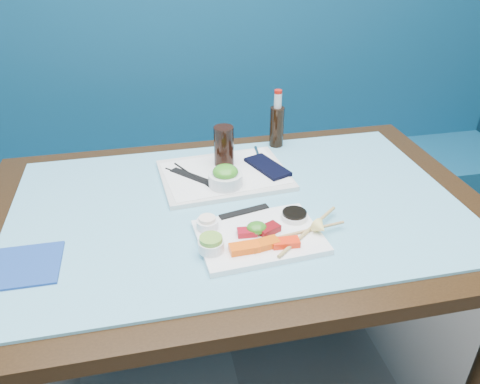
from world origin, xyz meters
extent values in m
cube|color=navy|center=(0.00, 2.22, 0.23)|extent=(3.00, 0.55, 0.45)
cube|color=navy|center=(0.00, 2.44, 0.70)|extent=(3.00, 0.12, 0.95)
cube|color=black|center=(0.00, 1.45, 0.73)|extent=(1.40, 0.90, 0.04)
cylinder|color=black|center=(-0.62, 1.82, 0.35)|extent=(0.06, 0.06, 0.71)
cylinder|color=black|center=(0.62, 1.82, 0.35)|extent=(0.06, 0.06, 0.71)
cube|color=#69B6D2|center=(0.00, 1.45, 0.75)|extent=(1.22, 0.76, 0.01)
cube|color=white|center=(0.02, 1.28, 0.77)|extent=(0.31, 0.23, 0.02)
cube|color=#FF570A|center=(-0.03, 1.23, 0.78)|extent=(0.07, 0.04, 0.02)
cube|color=#E55309|center=(0.02, 1.23, 0.78)|extent=(0.07, 0.05, 0.02)
cube|color=#FB280A|center=(0.07, 1.23, 0.78)|extent=(0.07, 0.04, 0.02)
cube|color=maroon|center=(-0.01, 1.29, 0.78)|extent=(0.05, 0.03, 0.02)
cube|color=maroon|center=(0.04, 1.29, 0.78)|extent=(0.06, 0.05, 0.02)
ellipsoid|color=#30791C|center=(0.01, 1.29, 0.79)|extent=(0.05, 0.05, 0.03)
cylinder|color=white|center=(-0.11, 1.25, 0.79)|extent=(0.08, 0.08, 0.03)
cylinder|color=#6FA936|center=(-0.11, 1.25, 0.80)|extent=(0.07, 0.07, 0.01)
cylinder|color=white|center=(-0.10, 1.34, 0.78)|extent=(0.07, 0.07, 0.02)
cylinder|color=#FFE8D1|center=(-0.10, 1.34, 0.80)|extent=(0.05, 0.05, 0.01)
cylinder|color=white|center=(0.12, 1.33, 0.78)|extent=(0.09, 0.09, 0.01)
cylinder|color=black|center=(0.12, 1.33, 0.79)|extent=(0.06, 0.06, 0.01)
cone|color=#FFEA78|center=(0.16, 1.25, 0.79)|extent=(0.05, 0.04, 0.04)
cube|color=black|center=(0.00, 1.39, 0.78)|extent=(0.14, 0.05, 0.00)
cylinder|color=#AD8551|center=(0.13, 1.27, 0.78)|extent=(0.22, 0.04, 0.01)
cylinder|color=tan|center=(0.14, 1.27, 0.78)|extent=(0.21, 0.17, 0.01)
cube|color=silver|center=(-0.01, 1.61, 0.77)|extent=(0.39, 0.31, 0.01)
cube|color=white|center=(-0.01, 1.61, 0.77)|extent=(0.38, 0.29, 0.00)
cylinder|color=silver|center=(-0.02, 1.53, 0.79)|extent=(0.11, 0.11, 0.04)
ellipsoid|color=#388F21|center=(-0.02, 1.53, 0.82)|extent=(0.09, 0.09, 0.04)
cylinder|color=black|center=(0.00, 1.66, 0.84)|extent=(0.08, 0.08, 0.13)
cube|color=black|center=(0.13, 1.61, 0.78)|extent=(0.12, 0.17, 0.01)
cylinder|color=silver|center=(0.12, 1.71, 0.78)|extent=(0.02, 0.08, 0.01)
cylinder|color=black|center=(-0.11, 1.60, 0.77)|extent=(0.15, 0.15, 0.01)
cylinder|color=black|center=(-0.10, 1.60, 0.77)|extent=(0.11, 0.20, 0.01)
cube|color=black|center=(-0.10, 1.60, 0.77)|extent=(0.13, 0.14, 0.00)
cylinder|color=black|center=(0.21, 1.80, 0.83)|extent=(0.05, 0.05, 0.14)
cylinder|color=silver|center=(0.21, 1.80, 0.92)|extent=(0.03, 0.03, 0.05)
cylinder|color=#B6140B|center=(0.21, 1.80, 0.95)|extent=(0.03, 0.03, 0.01)
cube|color=navy|center=(-0.52, 1.29, 0.76)|extent=(0.15, 0.15, 0.01)
camera|label=1|loc=(-0.22, 0.38, 1.45)|focal=35.00mm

